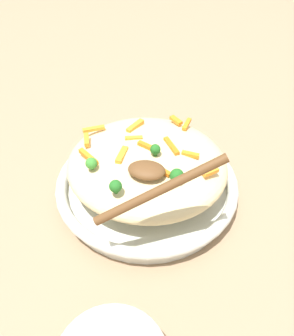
# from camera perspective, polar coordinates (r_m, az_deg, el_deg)

# --- Properties ---
(ground_plane) EXTENTS (2.40, 2.40, 0.00)m
(ground_plane) POSITION_cam_1_polar(r_m,az_deg,el_deg) (0.67, 0.00, -4.14)
(ground_plane) COLOR #9E7F60
(serving_bowl) EXTENTS (0.31, 0.31, 0.04)m
(serving_bowl) POSITION_cam_1_polar(r_m,az_deg,el_deg) (0.65, 0.00, -2.77)
(serving_bowl) COLOR silver
(serving_bowl) RESTS_ON ground_plane
(pasta_mound) EXTENTS (0.27, 0.25, 0.07)m
(pasta_mound) POSITION_cam_1_polar(r_m,az_deg,el_deg) (0.62, 0.00, 0.49)
(pasta_mound) COLOR beige
(pasta_mound) RESTS_ON serving_bowl
(carrot_piece_0) EXTENTS (0.01, 0.03, 0.01)m
(carrot_piece_0) POSITION_cam_1_polar(r_m,az_deg,el_deg) (0.66, 6.06, 6.65)
(carrot_piece_0) COLOR orange
(carrot_piece_0) RESTS_ON pasta_mound
(carrot_piece_1) EXTENTS (0.03, 0.04, 0.01)m
(carrot_piece_1) POSITION_cam_1_polar(r_m,az_deg,el_deg) (0.60, 3.72, 3.39)
(carrot_piece_1) COLOR orange
(carrot_piece_1) RESTS_ON pasta_mound
(carrot_piece_2) EXTENTS (0.02, 0.04, 0.01)m
(carrot_piece_2) POSITION_cam_1_polar(r_m,az_deg,el_deg) (0.65, -1.81, 6.41)
(carrot_piece_2) COLOR orange
(carrot_piece_2) RESTS_ON pasta_mound
(carrot_piece_3) EXTENTS (0.03, 0.01, 0.01)m
(carrot_piece_3) POSITION_cam_1_polar(r_m,az_deg,el_deg) (0.62, -2.03, 4.56)
(carrot_piece_3) COLOR orange
(carrot_piece_3) RESTS_ON pasta_mound
(carrot_piece_4) EXTENTS (0.03, 0.02, 0.01)m
(carrot_piece_4) POSITION_cam_1_polar(r_m,az_deg,el_deg) (0.57, 9.61, -0.53)
(carrot_piece_4) COLOR orange
(carrot_piece_4) RESTS_ON pasta_mound
(carrot_piece_5) EXTENTS (0.03, 0.01, 0.01)m
(carrot_piece_5) POSITION_cam_1_polar(r_m,az_deg,el_deg) (0.59, 6.62, 2.19)
(carrot_piece_5) COLOR orange
(carrot_piece_5) RESTS_ON pasta_mound
(carrot_piece_6) EXTENTS (0.04, 0.03, 0.01)m
(carrot_piece_6) POSITION_cam_1_polar(r_m,az_deg,el_deg) (0.59, -8.90, 1.71)
(carrot_piece_6) COLOR orange
(carrot_piece_6) RESTS_ON pasta_mound
(carrot_piece_7) EXTENTS (0.03, 0.02, 0.01)m
(carrot_piece_7) POSITION_cam_1_polar(r_m,az_deg,el_deg) (0.60, -0.40, 3.34)
(carrot_piece_7) COLOR orange
(carrot_piece_7) RESTS_ON pasta_mound
(carrot_piece_8) EXTENTS (0.02, 0.03, 0.01)m
(carrot_piece_8) POSITION_cam_1_polar(r_m,az_deg,el_deg) (0.63, -9.17, 4.25)
(carrot_piece_8) COLOR orange
(carrot_piece_8) RESTS_ON pasta_mound
(carrot_piece_9) EXTENTS (0.04, 0.03, 0.01)m
(carrot_piece_9) POSITION_cam_1_polar(r_m,az_deg,el_deg) (0.65, -8.11, 5.91)
(carrot_piece_9) COLOR orange
(carrot_piece_9) RESTS_ON pasta_mound
(carrot_piece_10) EXTENTS (0.02, 0.02, 0.01)m
(carrot_piece_10) POSITION_cam_1_polar(r_m,az_deg,el_deg) (0.56, 2.57, -0.51)
(carrot_piece_10) COLOR orange
(carrot_piece_10) RESTS_ON pasta_mound
(carrot_piece_11) EXTENTS (0.03, 0.02, 0.01)m
(carrot_piece_11) POSITION_cam_1_polar(r_m,az_deg,el_deg) (0.67, 4.43, 7.24)
(carrot_piece_11) COLOR orange
(carrot_piece_11) RESTS_ON pasta_mound
(carrot_piece_12) EXTENTS (0.01, 0.04, 0.01)m
(carrot_piece_12) POSITION_cam_1_polar(r_m,az_deg,el_deg) (0.58, -3.84, 2.00)
(carrot_piece_12) COLOR orange
(carrot_piece_12) RESTS_ON pasta_mound
(broccoli_floret_0) EXTENTS (0.02, 0.02, 0.02)m
(broccoli_floret_0) POSITION_cam_1_polar(r_m,az_deg,el_deg) (0.53, -4.80, -2.81)
(broccoli_floret_0) COLOR #205B1C
(broccoli_floret_0) RESTS_ON pasta_mound
(broccoli_floret_1) EXTENTS (0.02, 0.02, 0.02)m
(broccoli_floret_1) POSITION_cam_1_polar(r_m,az_deg,el_deg) (0.57, -8.45, 0.70)
(broccoli_floret_1) COLOR #377928
(broccoli_floret_1) RESTS_ON pasta_mound
(broccoli_floret_2) EXTENTS (0.02, 0.02, 0.02)m
(broccoli_floret_2) POSITION_cam_1_polar(r_m,az_deg,el_deg) (0.54, 4.55, -1.18)
(broccoli_floret_2) COLOR #205B1C
(broccoli_floret_2) RESTS_ON pasta_mound
(broccoli_floret_3) EXTENTS (0.02, 0.02, 0.02)m
(broccoli_floret_3) POSITION_cam_1_polar(r_m,az_deg,el_deg) (0.58, 1.27, 2.83)
(broccoli_floret_3) COLOR #205B1C
(broccoli_floret_3) RESTS_ON pasta_mound
(serving_spoon) EXTENTS (0.16, 0.13, 0.10)m
(serving_spoon) POSITION_cam_1_polar(r_m,az_deg,el_deg) (0.51, 0.64, -1.43)
(serving_spoon) COLOR brown
(serving_spoon) RESTS_ON pasta_mound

